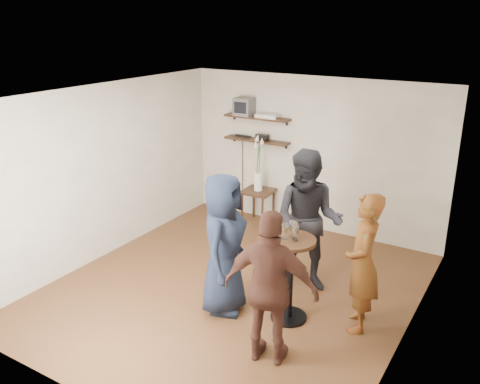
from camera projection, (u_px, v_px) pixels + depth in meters
The scene contains 18 objects.
room at pixel (233, 199), 6.46m from camera, with size 4.58×5.08×2.68m.
shelf_upper at pixel (257, 117), 8.68m from camera, with size 1.20×0.25×0.04m, color black.
shelf_lower at pixel (257, 140), 8.81m from camera, with size 1.20×0.25×0.04m, color black.
crt_monitor at pixel (245, 106), 8.75m from camera, with size 0.32×0.30×0.30m, color #59595B.
dvd_deck at pixel (268, 116), 8.56m from camera, with size 0.40×0.24×0.06m, color silver.
radio at pixel (262, 137), 8.74m from camera, with size 0.22×0.10×0.10m, color black.
power_strip at pixel (243, 136), 8.99m from camera, with size 0.30×0.05×0.03m, color black.
side_table at pixel (258, 196), 8.92m from camera, with size 0.54×0.54×0.61m.
vase_lilies at pixel (258, 173), 8.78m from camera, with size 0.20×0.20×1.02m.
drinks_table at pixel (290, 268), 6.00m from camera, with size 0.58×0.58×1.06m.
wine_glass_fl at pixel (285, 228), 5.83m from camera, with size 0.07×0.07×0.20m.
wine_glass_fr at pixel (296, 230), 5.78m from camera, with size 0.07×0.07×0.20m.
wine_glass_bl at pixel (292, 226), 5.88m from camera, with size 0.07×0.07×0.20m.
wine_glass_br at pixel (295, 227), 5.83m from camera, with size 0.07×0.07×0.22m.
person_plaid at pixel (363, 263), 5.78m from camera, with size 0.61×0.40×1.68m, color #A81A13.
person_dark at pixel (308, 221), 6.63m from camera, with size 0.93×0.73×1.92m, color black.
person_navy at pixel (224, 244), 6.15m from camera, with size 0.87×0.57×1.78m, color #161E32.
person_brown at pixel (271, 289), 5.21m from camera, with size 1.00×0.42×1.71m, color #49281F.
Camera 1 is at (3.23, -5.14, 3.52)m, focal length 38.00 mm.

